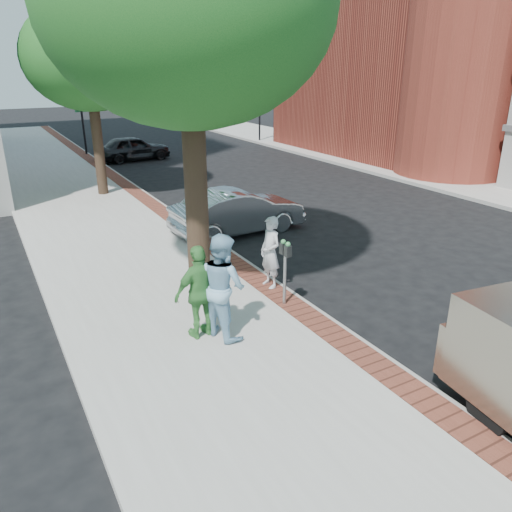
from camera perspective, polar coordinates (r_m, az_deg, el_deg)
ground at (r=10.85m, az=0.58°, el=-6.76°), size 120.00×120.00×0.00m
sidewalk at (r=17.37m, az=-17.16°, el=3.45°), size 5.00×60.00×0.15m
brick_strip at (r=17.89m, az=-10.33°, el=4.84°), size 0.60×60.00×0.01m
curb at (r=18.02m, az=-9.26°, el=4.76°), size 0.10×60.00×0.15m
sidewalk_far at (r=25.74m, az=20.32°, el=8.65°), size 5.00×60.00×0.15m
church at (r=33.59m, az=22.87°, el=23.38°), size 19.00×16.00×20.40m
signal_near at (r=30.96m, az=-19.26°, el=14.79°), size 0.70×0.15×3.80m
signal_far at (r=35.00m, az=0.41°, el=16.52°), size 0.70×0.15×3.80m
tree_near at (r=11.08m, az=-7.80°, el=26.66°), size 6.00×6.00×8.51m
tree_far at (r=20.75m, az=-18.63°, el=20.75°), size 4.80×4.80×7.14m
parking_meter at (r=10.57m, az=3.37°, el=-0.37°), size 0.12×0.32×1.47m
person_gray at (r=11.51m, az=1.66°, el=0.41°), size 0.44×0.64×1.70m
person_officer at (r=9.41m, az=-3.86°, el=-3.41°), size 0.98×1.15×2.05m
person_green at (r=9.44m, az=-6.35°, el=-4.10°), size 1.13×0.58×1.84m
sedan_silver at (r=15.82m, az=-2.05°, el=5.09°), size 4.33×1.66×1.41m
bg_car at (r=29.13m, az=-13.84°, el=11.88°), size 4.10×1.87×1.37m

